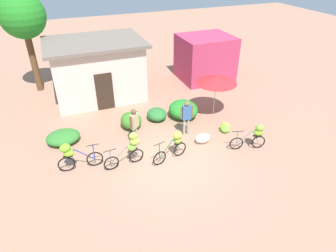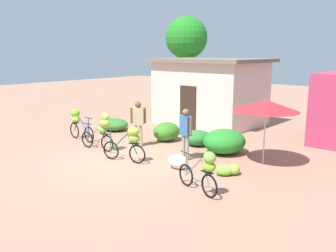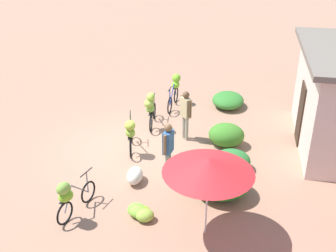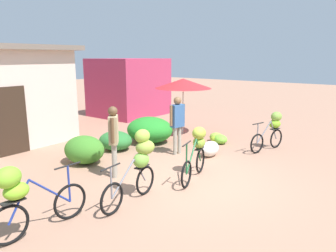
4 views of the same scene
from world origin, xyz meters
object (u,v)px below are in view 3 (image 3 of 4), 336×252
banana_pile_on_ground (140,212)px  bicycle_by_shop (69,196)px  produce_sack (135,175)px  person_bystander (168,145)px  bicycle_leftmost (175,88)px  person_vendor (186,110)px  bicycle_center_loaded (130,133)px  market_umbrella (209,166)px  bicycle_near_pile (151,107)px

banana_pile_on_ground → bicycle_by_shop: bearing=-77.5°
bicycle_by_shop → produce_sack: bearing=147.6°
bicycle_by_shop → person_bystander: person_bystander is taller
bicycle_leftmost → produce_sack: 5.51m
bicycle_by_shop → person_vendor: 5.10m
bicycle_center_loaded → banana_pile_on_ground: 3.24m
market_umbrella → bicycle_by_shop: (0.07, -3.32, -1.20)m
bicycle_by_shop → person_bystander: 3.03m
bicycle_near_pile → banana_pile_on_ground: 4.88m
bicycle_near_pile → banana_pile_on_ground: (4.77, 0.78, -0.68)m
market_umbrella → bicycle_near_pile: bearing=-154.2°
bicycle_near_pile → bicycle_by_shop: 5.21m
produce_sack → person_vendor: person_vendor is taller
market_umbrella → person_vendor: market_umbrella is taller
banana_pile_on_ground → person_vendor: (-4.24, 0.51, 0.91)m
market_umbrella → banana_pile_on_ground: 2.43m
bicycle_leftmost → banana_pile_on_ground: 6.96m
bicycle_near_pile → bicycle_center_loaded: (1.75, -0.26, -0.11)m
produce_sack → person_vendor: size_ratio=0.41×
bicycle_leftmost → produce_sack: bearing=-2.2°
market_umbrella → bicycle_leftmost: 7.57m
bicycle_near_pile → person_vendor: person_vendor is taller
bicycle_leftmost → banana_pile_on_ground: bearing=2.5°
banana_pile_on_ground → produce_sack: bearing=-160.7°
bicycle_leftmost → bicycle_by_shop: size_ratio=1.13×
bicycle_by_shop → bicycle_near_pile: bearing=170.3°
market_umbrella → person_bystander: market_umbrella is taller
bicycle_by_shop → person_vendor: bearing=154.8°
bicycle_leftmost → person_vendor: 2.83m
market_umbrella → person_vendor: (-4.53, -1.15, -0.83)m
bicycle_near_pile → bicycle_by_shop: size_ratio=1.08×
bicycle_leftmost → person_vendor: bearing=16.8°
bicycle_center_loaded → market_umbrella: bearing=39.2°
bicycle_leftmost → bicycle_center_loaded: bearing=-10.7°
market_umbrella → person_bystander: (-2.15, -1.29, -0.83)m
bicycle_leftmost → produce_sack: size_ratio=2.46×
bicycle_near_pile → produce_sack: bicycle_near_pile is taller
person_vendor → person_bystander: bearing=-3.5°
bicycle_leftmost → produce_sack: bicycle_leftmost is taller
bicycle_leftmost → person_vendor: size_ratio=1.00×
bicycle_by_shop → banana_pile_on_ground: (-0.37, 1.65, -0.54)m
banana_pile_on_ground → bicycle_near_pile: bearing=-170.7°
bicycle_center_loaded → banana_pile_on_ground: size_ratio=1.86×
bicycle_center_loaded → bicycle_near_pile: bearing=171.6°
market_umbrella → bicycle_by_shop: market_umbrella is taller
bicycle_near_pile → bicycle_center_loaded: 1.78m
person_vendor → bicycle_by_shop: bearing=-25.2°
bicycle_by_shop → banana_pile_on_ground: bicycle_by_shop is taller
person_bystander → person_vendor: bearing=176.5°
bicycle_near_pile → produce_sack: size_ratio=2.35×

